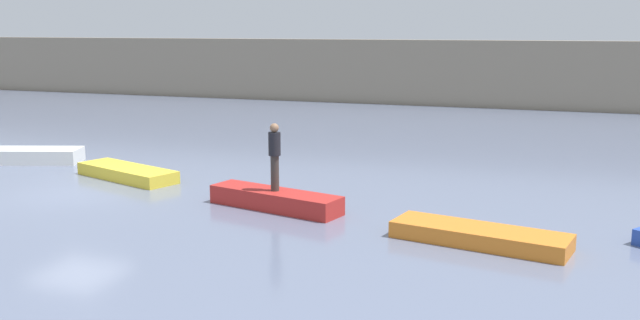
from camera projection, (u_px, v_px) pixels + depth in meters
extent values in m
plane|color=slate|center=(74.00, 193.00, 20.29)|extent=(120.00, 120.00, 0.00)
cube|color=gray|center=(348.00, 71.00, 44.37)|extent=(80.00, 1.20, 3.95)
cube|color=white|center=(28.00, 156.00, 24.76)|extent=(3.83, 2.32, 0.51)
cube|color=gold|center=(127.00, 173.00, 22.16)|extent=(3.92, 2.31, 0.38)
cube|color=red|center=(275.00, 200.00, 18.50)|extent=(3.88, 1.78, 0.49)
cube|color=orange|center=(479.00, 236.00, 15.52)|extent=(4.05, 1.87, 0.37)
cylinder|color=#38332D|center=(275.00, 173.00, 18.36)|extent=(0.22, 0.22, 0.95)
cylinder|color=black|center=(274.00, 144.00, 18.21)|extent=(0.32, 0.32, 0.61)
sphere|color=#936B4C|center=(274.00, 128.00, 18.13)|extent=(0.23, 0.23, 0.23)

